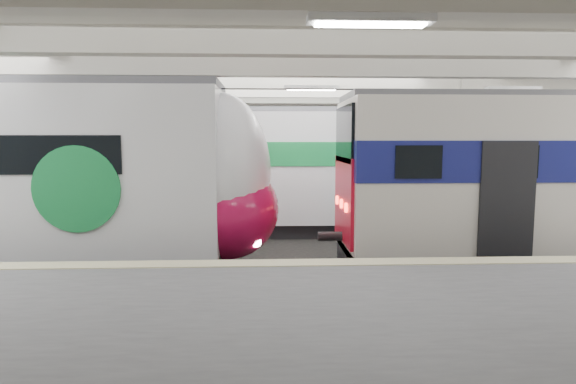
{
  "coord_description": "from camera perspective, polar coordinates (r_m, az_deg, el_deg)",
  "views": [
    {
      "loc": [
        -1.31,
        -12.19,
        3.45
      ],
      "look_at": [
        -0.73,
        1.0,
        2.0
      ],
      "focal_mm": 30.0,
      "sensor_mm": 36.0,
      "label": 1
    }
  ],
  "objects": [
    {
      "name": "far_train",
      "position": [
        18.1,
        -14.15,
        2.62
      ],
      "size": [
        14.39,
        3.11,
        4.57
      ],
      "rotation": [
        0.0,
        0.0,
        -0.01
      ],
      "color": "silver",
      "rests_on": "ground"
    },
    {
      "name": "station_hall",
      "position": [
        10.54,
        4.66,
        5.13
      ],
      "size": [
        36.0,
        24.0,
        5.75
      ],
      "color": "black",
      "rests_on": "ground"
    }
  ]
}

